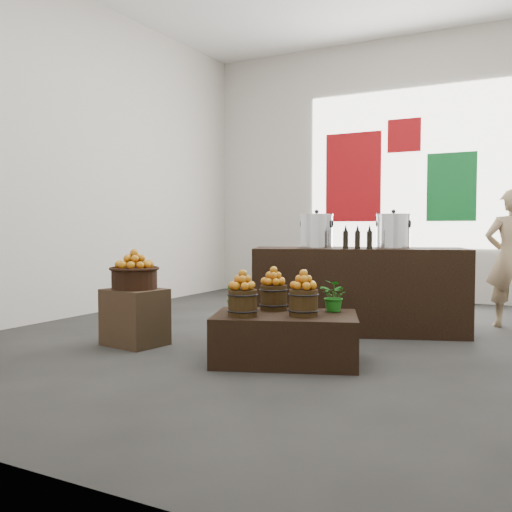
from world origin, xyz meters
The scene contains 23 objects.
ground centered at (0.00, 0.00, 0.00)m, with size 7.00×7.00×0.00m, color #31312F.
back_wall centered at (0.00, 3.50, 2.00)m, with size 6.00×0.04×4.00m, color beige.
back_opening centered at (0.30, 3.48, 2.00)m, with size 3.20×0.02×2.40m, color white.
deco_red_left centered at (-0.60, 3.47, 1.90)m, with size 0.90×0.04×1.40m, color #A70C12.
deco_green_right centered at (0.90, 3.47, 1.70)m, with size 0.70×0.04×1.00m, color #116F2B.
deco_red_upper centered at (0.20, 3.47, 2.50)m, with size 0.50×0.04×0.50m, color #A70C12.
crate centered at (-1.21, -1.09, 0.27)m, with size 0.53×0.44×0.53m, color #4E3524.
wicker_basket centered at (-1.21, -1.09, 0.63)m, with size 0.43×0.43×0.19m, color black.
apples_in_basket centered at (-1.21, -1.09, 0.82)m, with size 0.33×0.33×0.18m, color #AE1705, non-canonical shape.
display_table centered at (0.34, -1.05, 0.20)m, with size 1.16×0.72×0.40m, color black.
apple_bucket_front_left centered at (0.09, -1.32, 0.51)m, with size 0.23×0.23×0.21m, color #36250E.
apples_in_bucket_front_left centered at (0.09, -1.32, 0.70)m, with size 0.17×0.17×0.16m, color #AE1705, non-canonical shape.
apple_bucket_front_right centered at (0.52, -1.08, 0.51)m, with size 0.23×0.23×0.21m, color #36250E.
apples_in_bucket_front_right centered at (0.52, -1.08, 0.70)m, with size 0.17×0.17×0.16m, color #AE1705, non-canonical shape.
apple_bucket_rear centered at (0.16, -0.89, 0.51)m, with size 0.23×0.23×0.21m, color #36250E.
apples_in_bucket_rear centered at (0.16, -0.89, 0.70)m, with size 0.17×0.17×0.16m, color #AE1705, non-canonical shape.
herb_garnish_right centered at (0.66, -0.75, 0.54)m, with size 0.24×0.21×0.27m, color #166515.
herb_garnish_left centered at (-0.11, -1.12, 0.52)m, with size 0.13×0.10×0.24m, color #166515.
counter centered at (0.46, 0.52, 0.45)m, with size 2.19×0.70×0.90m, color black.
stock_pot_left centered at (0.04, 0.36, 1.06)m, with size 0.34×0.34×0.34m, color silver.
stock_pot_center centered at (0.79, 0.64, 1.06)m, with size 0.34×0.34×0.34m, color silver.
oil_cruets centered at (0.54, 0.32, 1.02)m, with size 0.24×0.06×0.25m, color black, non-canonical shape.
shopper centered at (1.85, 1.64, 0.77)m, with size 0.56×0.37×1.55m, color tan.
Camera 1 is at (2.32, -5.27, 1.13)m, focal length 40.00 mm.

